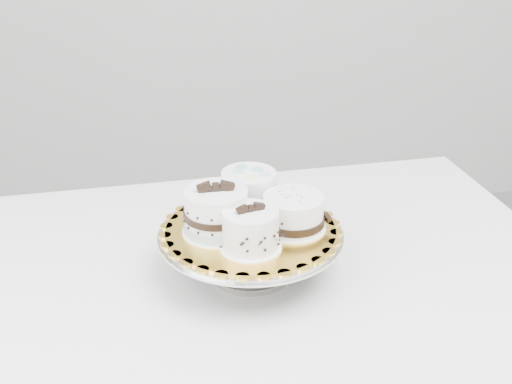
{
  "coord_description": "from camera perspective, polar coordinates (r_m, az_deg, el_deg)",
  "views": [
    {
      "loc": [
        -0.14,
        -0.91,
        1.4
      ],
      "look_at": [
        0.01,
        0.07,
        0.92
      ],
      "focal_mm": 45.0,
      "sensor_mm": 36.0,
      "label": 1
    }
  ],
  "objects": [
    {
      "name": "cake_ribbon",
      "position": [
        1.13,
        3.37,
        -1.9
      ],
      "size": [
        0.14,
        0.14,
        0.06
      ],
      "rotation": [
        0.0,
        0.0,
        0.39
      ],
      "color": "white",
      "rests_on": "cake_board"
    },
    {
      "name": "table",
      "position": [
        1.25,
        -0.63,
        -9.51
      ],
      "size": [
        1.27,
        0.89,
        0.75
      ],
      "rotation": [
        0.0,
        0.0,
        0.07
      ],
      "color": "white",
      "rests_on": "floor"
    },
    {
      "name": "cake_dots",
      "position": [
        1.19,
        -0.65,
        0.15
      ],
      "size": [
        0.12,
        0.12,
        0.08
      ],
      "rotation": [
        0.0,
        0.0,
        -0.14
      ],
      "color": "white",
      "rests_on": "cake_board"
    },
    {
      "name": "cake_board",
      "position": [
        1.14,
        -0.48,
        -3.35
      ],
      "size": [
        0.36,
        0.36,
        0.0
      ],
      "primitive_type": "cylinder",
      "rotation": [
        0.0,
        0.0,
        0.22
      ],
      "color": "gold",
      "rests_on": "cake_stand"
    },
    {
      "name": "cake_swirl",
      "position": [
        1.07,
        -0.49,
        -3.43
      ],
      "size": [
        0.12,
        0.12,
        0.08
      ],
      "rotation": [
        0.0,
        0.0,
        0.27
      ],
      "color": "white",
      "rests_on": "cake_board"
    },
    {
      "name": "cake_stand",
      "position": [
        1.16,
        -0.48,
        -4.67
      ],
      "size": [
        0.33,
        0.33,
        0.09
      ],
      "color": "gray",
      "rests_on": "table"
    },
    {
      "name": "cake_banded",
      "position": [
        1.12,
        -3.54,
        -1.89
      ],
      "size": [
        0.12,
        0.12,
        0.1
      ],
      "rotation": [
        0.0,
        0.0,
        0.02
      ],
      "color": "white",
      "rests_on": "cake_board"
    }
  ]
}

